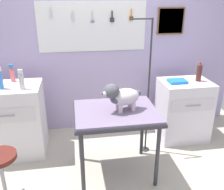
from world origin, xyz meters
TOP-DOWN VIEW (x-y plane):
  - ground at (0.00, 0.00)m, footprint 4.40×4.00m
  - rear_wall_panel at (0.00, 1.28)m, footprint 4.00×0.11m
  - grooming_table at (-0.04, 0.10)m, footprint 0.91×0.72m
  - grooming_arm at (0.43, 0.48)m, footprint 0.29×0.11m
  - dog at (0.02, 0.08)m, footprint 0.43×0.26m
  - counter_left at (-1.28, 0.72)m, footprint 0.80×0.58m
  - cabinet_right at (1.05, 0.73)m, footprint 0.68×0.54m
  - stool at (-1.22, -0.18)m, footprint 0.33×0.33m
  - spray_bottle_short at (-1.23, 0.89)m, footprint 0.05×0.05m
  - shampoo_bottle at (-1.32, 0.64)m, footprint 0.06×0.06m
  - conditioner_bottle at (-1.07, 0.59)m, footprint 0.06×0.06m
  - soda_bottle at (1.22, 0.73)m, footprint 0.07×0.07m
  - supply_tray at (0.91, 0.72)m, footprint 0.24×0.18m

SIDE VIEW (x-z plane):
  - ground at x=0.00m, z-range -0.04..0.00m
  - cabinet_right at x=1.05m, z-range 0.00..0.86m
  - stool at x=-1.22m, z-range 0.18..0.73m
  - counter_left at x=-1.28m, z-range 0.00..0.93m
  - grooming_table at x=-0.04m, z-range 0.32..1.13m
  - grooming_arm at x=0.43m, z-range -0.05..1.67m
  - supply_tray at x=0.91m, z-range 0.86..0.90m
  - dog at x=0.02m, z-range 0.82..1.13m
  - soda_bottle at x=1.22m, z-range 0.85..1.11m
  - spray_bottle_short at x=-1.23m, z-range 0.92..1.14m
  - conditioner_bottle at x=-1.07m, z-range 0.92..1.15m
  - shampoo_bottle at x=-1.32m, z-range 0.92..1.18m
  - rear_wall_panel at x=0.00m, z-range 0.01..2.31m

